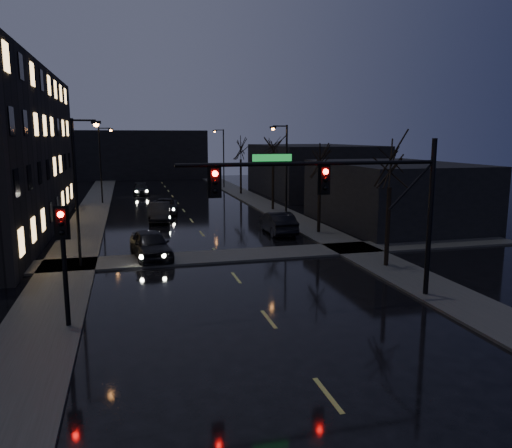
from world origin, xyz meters
TOP-DOWN VIEW (x-y plane):
  - ground at (0.00, 0.00)m, footprint 160.00×160.00m
  - sidewalk_left at (-8.50, 35.00)m, footprint 3.00×140.00m
  - sidewalk_right at (8.50, 35.00)m, footprint 3.00×140.00m
  - sidewalk_cross at (0.00, 18.50)m, footprint 40.00×3.00m
  - commercial_right_near at (15.50, 26.00)m, footprint 10.00×14.00m
  - commercial_right_far at (17.00, 48.00)m, footprint 12.00×18.00m
  - far_block at (-3.00, 78.00)m, footprint 22.00×10.00m
  - signal_mast at (3.85, 9.00)m, footprint 11.11×0.41m
  - signal_pole_left at (-7.50, 8.99)m, footprint 0.35×0.41m
  - tree_near at (8.40, 14.00)m, footprint 3.52×3.52m
  - tree_mid_a at (8.40, 24.00)m, footprint 3.30×3.30m
  - tree_mid_b at (8.40, 36.00)m, footprint 3.74×3.74m
  - tree_far at (8.40, 50.00)m, footprint 3.43×3.43m
  - streetlight_l_near at (-7.58, 18.00)m, footprint 1.53×0.28m
  - streetlight_l_far at (-7.58, 45.00)m, footprint 1.53×0.28m
  - streetlight_r_mid at (7.58, 30.00)m, footprint 1.53×0.28m
  - streetlight_r_far at (7.58, 58.00)m, footprint 1.53×0.28m
  - oncoming_car_a at (-3.99, 19.22)m, footprint 2.61×5.10m
  - oncoming_car_b at (-2.63, 32.32)m, footprint 2.09×4.94m
  - oncoming_car_c at (-1.89, 36.50)m, footprint 2.86×5.24m
  - oncoming_car_d at (-3.56, 52.74)m, footprint 1.95×4.76m
  - lead_car at (5.43, 24.64)m, footprint 1.77×4.95m

SIDE VIEW (x-z plane):
  - ground at x=0.00m, z-range 0.00..0.00m
  - sidewalk_left at x=-8.50m, z-range 0.00..0.12m
  - sidewalk_right at x=8.50m, z-range 0.00..0.12m
  - sidewalk_cross at x=0.00m, z-range 0.00..0.12m
  - oncoming_car_d at x=-3.56m, z-range 0.00..1.38m
  - oncoming_car_c at x=-1.89m, z-range 0.00..1.39m
  - oncoming_car_b at x=-2.63m, z-range 0.00..1.59m
  - lead_car at x=5.43m, z-range 0.00..1.63m
  - oncoming_car_a at x=-3.99m, z-range 0.00..1.66m
  - commercial_right_near at x=15.50m, z-range 0.00..5.00m
  - commercial_right_far at x=17.00m, z-range 0.00..6.00m
  - signal_pole_left at x=-7.50m, z-range 0.75..5.27m
  - far_block at x=-3.00m, z-range 0.00..8.00m
  - streetlight_l_near at x=-7.58m, z-range 0.77..8.77m
  - streetlight_l_far at x=-7.58m, z-range 0.77..8.77m
  - streetlight_r_mid at x=7.58m, z-range 0.77..8.77m
  - streetlight_r_far at x=7.58m, z-range 0.77..8.77m
  - signal_mast at x=3.85m, z-range 1.37..8.37m
  - tree_mid_a at x=8.40m, z-range 2.04..9.61m
  - tree_far at x=8.40m, z-range 2.12..10.00m
  - tree_near at x=8.40m, z-range 2.18..10.26m
  - tree_mid_b at x=8.40m, z-range 2.32..10.90m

